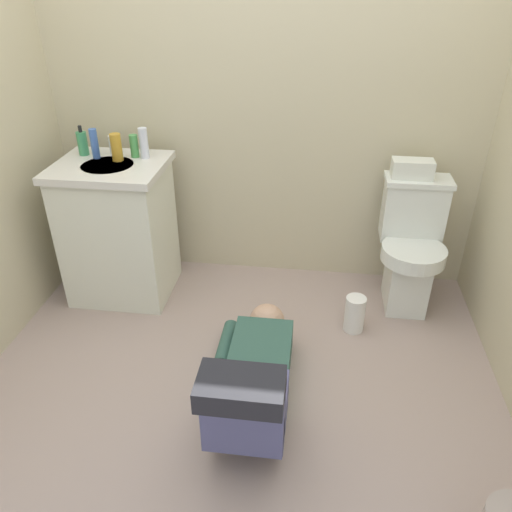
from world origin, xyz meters
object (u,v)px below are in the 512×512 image
at_px(toilet, 411,247).
at_px(paper_towel_roll, 355,314).
at_px(vanity_cabinet, 119,229).
at_px(bottle_amber, 116,147).
at_px(bottle_clear, 144,143).
at_px(bottle_blue, 95,144).
at_px(bottle_white, 113,145).
at_px(bottle_green, 134,146).
at_px(soap_dispenser, 82,143).
at_px(person_plumber, 253,378).
at_px(faucet, 117,146).
at_px(tissue_box, 412,169).

xyz_separation_m(toilet, paper_towel_roll, (-0.30, -0.32, -0.26)).
relative_size(vanity_cabinet, bottle_amber, 5.53).
bearing_deg(toilet, bottle_clear, 179.37).
height_order(bottle_blue, bottle_amber, bottle_blue).
relative_size(bottle_white, bottle_green, 0.84).
distance_m(bottle_white, bottle_amber, 0.12).
xyz_separation_m(soap_dispenser, bottle_amber, (0.22, -0.07, 0.01)).
relative_size(vanity_cabinet, bottle_white, 7.83).
bearing_deg(soap_dispenser, toilet, -0.76).
relative_size(soap_dispenser, bottle_amber, 1.12).
distance_m(toilet, soap_dispenser, 1.94).
bearing_deg(soap_dispenser, person_plumber, -41.48).
height_order(person_plumber, bottle_blue, bottle_blue).
height_order(faucet, bottle_amber, bottle_amber).
xyz_separation_m(vanity_cabinet, bottle_clear, (0.17, 0.11, 0.48)).
bearing_deg(bottle_blue, bottle_amber, -9.08).
height_order(faucet, paper_towel_roll, faucet).
relative_size(vanity_cabinet, faucet, 8.20).
distance_m(faucet, soap_dispenser, 0.19).
bearing_deg(paper_towel_roll, bottle_blue, 168.57).
bearing_deg(soap_dispenser, bottle_white, 12.81).
distance_m(bottle_green, bottle_clear, 0.07).
distance_m(vanity_cabinet, paper_towel_roll, 1.43).
bearing_deg(tissue_box, vanity_cabinet, -173.51).
xyz_separation_m(bottle_blue, bottle_clear, (0.27, 0.04, 0.00)).
xyz_separation_m(soap_dispenser, bottle_white, (0.16, 0.04, -0.02)).
relative_size(faucet, person_plumber, 0.09).
distance_m(toilet, tissue_box, 0.44).
bearing_deg(toilet, paper_towel_roll, -133.20).
bearing_deg(soap_dispenser, vanity_cabinet, -32.35).
relative_size(tissue_box, paper_towel_roll, 1.05).
bearing_deg(tissue_box, soap_dispenser, -177.94).
bearing_deg(bottle_white, bottle_blue, -129.54).
relative_size(faucet, bottle_amber, 0.67).
height_order(bottle_blue, bottle_green, bottle_blue).
relative_size(vanity_cabinet, bottle_green, 6.55).
bearing_deg(tissue_box, bottle_clear, -177.11).
relative_size(tissue_box, bottle_amber, 1.48).
relative_size(tissue_box, bottle_clear, 1.31).
distance_m(toilet, vanity_cabinet, 1.68).
bearing_deg(bottle_green, tissue_box, 2.40).
distance_m(faucet, bottle_blue, 0.12).
relative_size(bottle_amber, bottle_green, 1.19).
bearing_deg(paper_towel_roll, person_plumber, -127.32).
xyz_separation_m(toilet, vanity_cabinet, (-1.68, -0.10, 0.05)).
relative_size(soap_dispenser, bottle_white, 1.59).
bearing_deg(bottle_clear, person_plumber, -52.56).
height_order(person_plumber, bottle_clear, bottle_clear).
bearing_deg(soap_dispenser, bottle_amber, -16.54).
xyz_separation_m(faucet, soap_dispenser, (-0.19, -0.02, 0.02)).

